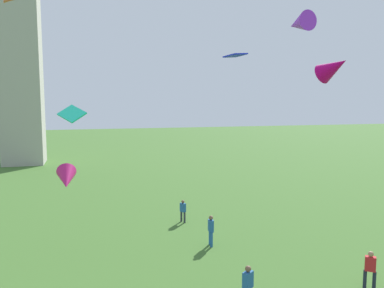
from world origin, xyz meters
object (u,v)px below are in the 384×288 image
object	(u,v)px
person_2	(211,229)
person_3	(370,268)
person_0	(248,284)
kite_flying_3	(334,68)
kite_flying_6	(299,23)
person_1	(183,210)
kite_flying_0	(72,114)
kite_flying_4	(235,55)
kite_flying_2	(66,179)

from	to	relation	value
person_2	person_3	xyz separation A→B (m)	(5.26, -6.88, -0.04)
person_0	kite_flying_3	size ratio (longest dim) A/B	0.70
kite_flying_3	kite_flying_6	world-z (taller)	kite_flying_6
person_0	person_2	xyz separation A→B (m)	(0.75, 6.86, 0.00)
person_2	kite_flying_3	xyz separation A→B (m)	(8.52, 0.76, 9.62)
person_1	person_2	size ratio (longest dim) A/B	0.88
person_1	kite_flying_0	bearing A→B (deg)	64.39
kite_flying_3	person_3	bearing A→B (deg)	-132.06
kite_flying_0	person_0	bearing A→B (deg)	-3.93
person_0	kite_flying_4	size ratio (longest dim) A/B	1.09
person_2	person_3	bearing A→B (deg)	45.14
person_2	kite_flying_2	xyz separation A→B (m)	(-8.02, 1.21, 3.19)
person_1	kite_flying_3	distance (m)	13.84
person_2	kite_flying_4	world-z (taller)	kite_flying_4
person_0	kite_flying_3	world-z (taller)	kite_flying_3
kite_flying_6	kite_flying_0	bearing A→B (deg)	-33.94
person_1	kite_flying_4	xyz separation A→B (m)	(3.20, -1.49, 10.61)
kite_flying_0	kite_flying_2	world-z (taller)	kite_flying_0
person_3	kite_flying_3	world-z (taller)	kite_flying_3
person_3	kite_flying_6	size ratio (longest dim) A/B	1.08
kite_flying_4	kite_flying_6	world-z (taller)	kite_flying_6
person_2	kite_flying_0	size ratio (longest dim) A/B	0.97
person_3	person_0	bearing A→B (deg)	38.00
kite_flying_2	kite_flying_3	xyz separation A→B (m)	(16.54, -0.45, 6.44)
person_1	kite_flying_6	size ratio (longest dim) A/B	0.98
person_3	kite_flying_4	xyz separation A→B (m)	(-2.52, 10.11, 10.52)
person_1	kite_flying_2	size ratio (longest dim) A/B	0.85
person_2	kite_flying_4	xyz separation A→B (m)	(2.73, 3.23, 10.48)
person_2	kite_flying_3	distance (m)	12.88
kite_flying_3	kite_flying_4	bearing A→B (deg)	138.01
kite_flying_6	kite_flying_4	bearing A→B (deg)	-78.40
kite_flying_0	kite_flying_2	xyz separation A→B (m)	(-0.31, -3.50, -3.50)
kite_flying_3	kite_flying_6	size ratio (longest dim) A/B	1.60
kite_flying_4	kite_flying_6	xyz separation A→B (m)	(1.53, -5.20, 1.12)
person_1	kite_flying_4	world-z (taller)	kite_flying_4
kite_flying_6	person_3	bearing A→B (deg)	96.73
person_2	kite_flying_2	distance (m)	8.72
kite_flying_0	person_1	bearing A→B (deg)	55.09
person_3	kite_flying_0	bearing A→B (deg)	-3.63
kite_flying_2	kite_flying_6	distance (m)	15.23
person_3	kite_flying_4	size ratio (longest dim) A/B	1.05
person_1	person_0	bearing A→B (deg)	152.94
kite_flying_0	kite_flying_4	world-z (taller)	kite_flying_4
person_2	kite_flying_4	size ratio (longest dim) A/B	1.09
kite_flying_2	person_2	bearing A→B (deg)	-9.52
person_3	kite_flying_3	bearing A→B (deg)	-74.96
kite_flying_6	person_1	bearing A→B (deg)	-59.52
person_0	kite_flying_0	distance (m)	15.07
kite_flying_3	person_0	bearing A→B (deg)	-159.50
person_0	kite_flying_2	distance (m)	11.33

